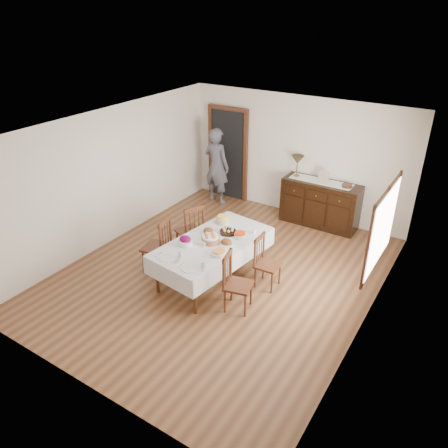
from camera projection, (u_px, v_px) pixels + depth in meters
The scene contains 26 objects.
ground at pixel (221, 274), 7.71m from camera, with size 6.00×6.00×0.00m, color brown.
room_shell at pixel (227, 178), 7.33m from camera, with size 5.02×6.02×2.65m.
dining_table at pixel (213, 246), 7.31m from camera, with size 1.34×2.24×0.73m.
chair_left_near at pixel (159, 245), 7.57m from camera, with size 0.52×0.52×1.05m.
chair_left_far at pixel (191, 230), 8.06m from camera, with size 0.57×0.57×1.04m.
chair_right_near at pixel (235, 282), 6.65m from camera, with size 0.48×0.48×0.96m.
chair_right_far at pixel (266, 262), 7.21m from camera, with size 0.39×0.39×0.91m.
sideboard at pixel (320, 204), 9.17m from camera, with size 1.61×0.58×0.97m.
person at pixel (217, 164), 10.00m from camera, with size 0.59×0.38×1.90m, color #50505B.
bread_basket at pixel (210, 239), 7.21m from camera, with size 0.31×0.31×0.17m.
egg_basket at pixel (228, 231), 7.50m from camera, with size 0.29×0.29×0.11m.
ham_platter_a at pixel (209, 231), 7.51m from camera, with size 0.29×0.29×0.11m.
ham_platter_b at pixel (226, 242), 7.17m from camera, with size 0.27×0.27×0.11m.
beet_bowl at pixel (185, 241), 7.14m from camera, with size 0.25×0.25×0.16m.
carrot_bowl at pixel (240, 235), 7.37m from camera, with size 0.20×0.20×0.09m.
pineapple_bowl at pixel (223, 220), 7.84m from camera, with size 0.26×0.26×0.14m.
casserole_dish at pixel (219, 253), 6.89m from camera, with size 0.26×0.26×0.07m.
butter_dish at pixel (202, 243), 7.15m from camera, with size 0.15×0.11×0.07m.
setting_left at pixel (171, 256), 6.81m from camera, with size 0.44×0.31×0.10m.
setting_right at pixel (194, 267), 6.54m from camera, with size 0.44×0.31×0.10m.
glass_far_a at pixel (227, 222), 7.80m from camera, with size 0.06×0.06×0.09m.
glass_far_b at pixel (254, 231), 7.48m from camera, with size 0.06×0.06×0.09m.
runner at pixel (321, 181), 8.98m from camera, with size 1.30×0.35×0.01m.
table_lamp at pixel (298, 160), 9.07m from camera, with size 0.26×0.26×0.46m.
picture_frame at pixel (323, 177), 8.80m from camera, with size 0.22×0.08×0.28m.
deco_bowl at pixel (347, 186), 8.69m from camera, with size 0.20×0.20×0.06m.
Camera 1 is at (3.49, -5.39, 4.35)m, focal length 35.00 mm.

